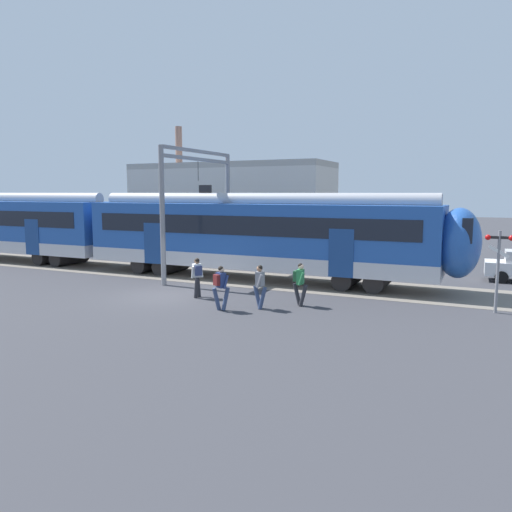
% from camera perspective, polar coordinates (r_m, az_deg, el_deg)
% --- Properties ---
extents(ground_plane, '(160.00, 160.00, 0.00)m').
position_cam_1_polar(ground_plane, '(21.52, -10.18, -4.50)').
color(ground_plane, '#38383D').
extents(track_bed, '(80.00, 4.40, 0.01)m').
position_cam_1_polar(track_bed, '(31.43, -18.80, -1.06)').
color(track_bed, slate).
rests_on(track_bed, ground).
extents(commuter_train, '(38.05, 3.07, 4.73)m').
position_cam_1_polar(commuter_train, '(29.53, -15.51, 2.94)').
color(commuter_train, silver).
rests_on(commuter_train, ground).
extents(pedestrian_white, '(0.52, 0.67, 1.67)m').
position_cam_1_polar(pedestrian_white, '(20.78, -6.72, -2.07)').
color(pedestrian_white, '#28282D').
rests_on(pedestrian_white, ground).
extents(pedestrian_navy, '(0.66, 0.56, 1.67)m').
position_cam_1_polar(pedestrian_navy, '(18.46, -4.08, -3.22)').
color(pedestrian_navy, navy).
rests_on(pedestrian_navy, ground).
extents(pedestrian_grey, '(0.64, 0.53, 1.67)m').
position_cam_1_polar(pedestrian_grey, '(18.67, 0.45, -3.17)').
color(pedestrian_grey, navy).
rests_on(pedestrian_grey, ground).
extents(pedestrian_green, '(0.67, 0.54, 1.67)m').
position_cam_1_polar(pedestrian_green, '(19.23, 5.02, -2.81)').
color(pedestrian_green, '#28282D').
rests_on(pedestrian_green, ground).
extents(catenary_gantry, '(0.24, 6.64, 6.53)m').
position_cam_1_polar(catenary_gantry, '(26.26, -6.59, 7.14)').
color(catenary_gantry, gray).
rests_on(catenary_gantry, ground).
extents(crossing_signal, '(0.96, 0.22, 3.00)m').
position_cam_1_polar(crossing_signal, '(19.86, 25.97, -0.22)').
color(crossing_signal, gray).
rests_on(crossing_signal, ground).
extents(background_building, '(14.40, 5.00, 9.20)m').
position_cam_1_polar(background_building, '(35.98, -2.94, 5.44)').
color(background_building, beige).
rests_on(background_building, ground).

